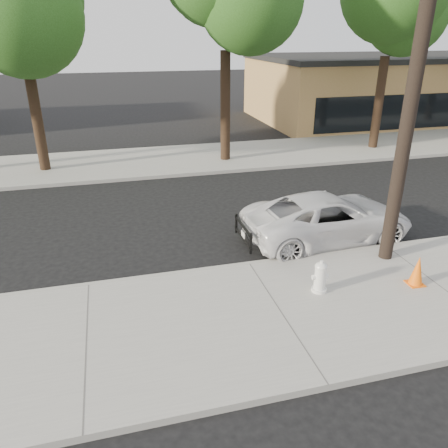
{
  "coord_description": "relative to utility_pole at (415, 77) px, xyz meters",
  "views": [
    {
      "loc": [
        -3.15,
        -11.52,
        5.63
      ],
      "look_at": [
        -0.48,
        -1.39,
        1.0
      ],
      "focal_mm": 35.0,
      "sensor_mm": 36.0,
      "label": 1
    }
  ],
  "objects": [
    {
      "name": "ground",
      "position": [
        -3.6,
        2.7,
        -4.7
      ],
      "size": [
        120.0,
        120.0,
        0.0
      ],
      "primitive_type": "plane",
      "color": "black",
      "rests_on": "ground"
    },
    {
      "name": "near_sidewalk",
      "position": [
        -3.6,
        -1.6,
        -4.62
      ],
      "size": [
        90.0,
        4.4,
        0.15
      ],
      "primitive_type": "cube",
      "color": "gray",
      "rests_on": "ground"
    },
    {
      "name": "tree_b",
      "position": [
        -9.41,
        10.76,
        1.45
      ],
      "size": [
        4.34,
        4.2,
        8.45
      ],
      "color": "black",
      "rests_on": "far_sidewalk"
    },
    {
      "name": "building_main",
      "position": [
        12.4,
        18.7,
        -2.7
      ],
      "size": [
        18.0,
        10.0,
        4.0
      ],
      "primitive_type": "cube",
      "color": "#A37644",
      "rests_on": "ground"
    },
    {
      "name": "utility_pole",
      "position": [
        0.0,
        0.0,
        0.0
      ],
      "size": [
        1.4,
        0.34,
        9.0
      ],
      "color": "black",
      "rests_on": "near_sidewalk"
    },
    {
      "name": "tree_d",
      "position": [
        6.6,
        10.65,
        1.67
      ],
      "size": [
        4.5,
        4.35,
        8.75
      ],
      "color": "black",
      "rests_on": "far_sidewalk"
    },
    {
      "name": "police_cruiser",
      "position": [
        -0.86,
        1.67,
        -4.01
      ],
      "size": [
        5.06,
        2.56,
        1.37
      ],
      "primitive_type": "imported",
      "rotation": [
        0.0,
        0.0,
        1.63
      ],
      "color": "silver",
      "rests_on": "ground"
    },
    {
      "name": "curb_near",
      "position": [
        -3.6,
        0.6,
        -4.62
      ],
      "size": [
        90.0,
        0.12,
        0.16
      ],
      "primitive_type": "cube",
      "color": "#9E9B93",
      "rests_on": "ground"
    },
    {
      "name": "far_sidewalk",
      "position": [
        -3.6,
        11.2,
        -4.62
      ],
      "size": [
        90.0,
        5.0,
        0.15
      ],
      "primitive_type": "cube",
      "color": "gray",
      "rests_on": "ground"
    },
    {
      "name": "traffic_cone",
      "position": [
        -0.11,
        -1.39,
        -4.2
      ],
      "size": [
        0.39,
        0.39,
        0.73
      ],
      "rotation": [
        0.0,
        0.0,
        -0.05
      ],
      "color": "orange",
      "rests_on": "near_sidewalk"
    },
    {
      "name": "fire_hydrant",
      "position": [
        -2.45,
        -1.07,
        -4.19
      ],
      "size": [
        0.39,
        0.36,
        0.73
      ],
      "rotation": [
        0.0,
        0.0,
        -0.12
      ],
      "color": "white",
      "rests_on": "near_sidewalk"
    }
  ]
}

